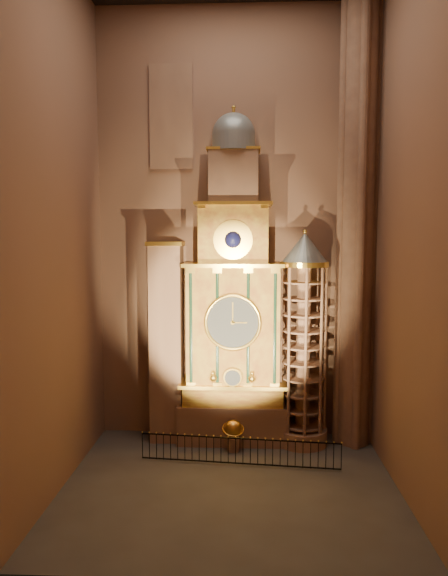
{
  "coord_description": "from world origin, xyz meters",
  "views": [
    {
      "loc": [
        0.69,
        -20.62,
        10.34
      ],
      "look_at": [
        -0.38,
        3.0,
        8.07
      ],
      "focal_mm": 32.0,
      "sensor_mm": 36.0,
      "label": 1
    }
  ],
  "objects_px": {
    "portrait_tower": "(167,341)",
    "stair_turret": "(303,341)",
    "celestial_globe": "(233,432)",
    "astronomical_clock": "(233,312)",
    "iron_railing": "(239,451)"
  },
  "relations": [
    {
      "from": "stair_turret",
      "to": "celestial_globe",
      "type": "bearing_deg",
      "value": -162.37
    },
    {
      "from": "portrait_tower",
      "to": "celestial_globe",
      "type": "height_order",
      "value": "portrait_tower"
    },
    {
      "from": "iron_railing",
      "to": "portrait_tower",
      "type": "bearing_deg",
      "value": 141.39
    },
    {
      "from": "portrait_tower",
      "to": "celestial_globe",
      "type": "relative_size",
      "value": 6.53
    },
    {
      "from": "stair_turret",
      "to": "iron_railing",
      "type": "distance_m",
      "value": 6.19
    },
    {
      "from": "astronomical_clock",
      "to": "stair_turret",
      "type": "relative_size",
      "value": 1.55
    },
    {
      "from": "portrait_tower",
      "to": "celestial_globe",
      "type": "distance_m",
      "value": 5.61
    },
    {
      "from": "portrait_tower",
      "to": "iron_railing",
      "type": "relative_size",
      "value": 1.12
    },
    {
      "from": "portrait_tower",
      "to": "celestial_globe",
      "type": "xyz_separation_m",
      "value": [
        3.44,
        -1.38,
        -4.21
      ]
    },
    {
      "from": "portrait_tower",
      "to": "celestial_globe",
      "type": "bearing_deg",
      "value": -21.88
    },
    {
      "from": "astronomical_clock",
      "to": "portrait_tower",
      "type": "xyz_separation_m",
      "value": [
        -3.4,
        0.02,
        -1.53
      ]
    },
    {
      "from": "astronomical_clock",
      "to": "celestial_globe",
      "type": "relative_size",
      "value": 10.68
    },
    {
      "from": "portrait_tower",
      "to": "stair_turret",
      "type": "bearing_deg",
      "value": -2.33
    },
    {
      "from": "astronomical_clock",
      "to": "celestial_globe",
      "type": "distance_m",
      "value": 5.9
    },
    {
      "from": "astronomical_clock",
      "to": "portrait_tower",
      "type": "height_order",
      "value": "astronomical_clock"
    }
  ]
}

